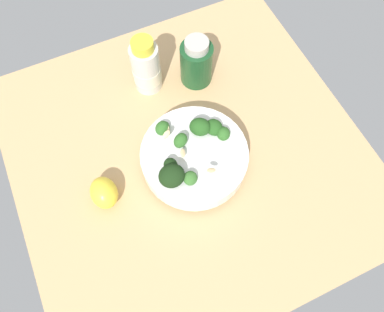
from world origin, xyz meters
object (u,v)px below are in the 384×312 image
object	(u,v)px
lemon_wedge	(104,193)
bottle_tall	(146,68)
bottle_short	(196,62)
bowl_of_broccoli	(192,157)

from	to	relation	value
lemon_wedge	bottle_tall	xyz separation A→B (cm)	(16.88, 20.65, 3.21)
bottle_short	bowl_of_broccoli	bearing A→B (deg)	-117.35
bottle_tall	bottle_short	distance (cm)	10.45
bowl_of_broccoli	bottle_tall	distance (cm)	21.29
bowl_of_broccoli	lemon_wedge	distance (cm)	17.42
bottle_tall	bottle_short	bearing A→B (deg)	-14.66
lemon_wedge	bottle_short	xyz separation A→B (cm)	(26.97, 18.01, 2.68)
lemon_wedge	bottle_short	bearing A→B (deg)	33.74
bowl_of_broccoli	bottle_short	bearing A→B (deg)	62.65
bowl_of_broccoli	lemon_wedge	xyz separation A→B (cm)	(-17.39, 0.51, -0.91)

